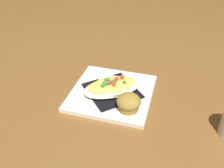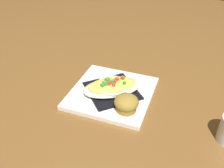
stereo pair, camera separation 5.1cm
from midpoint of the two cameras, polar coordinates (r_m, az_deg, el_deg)
ground_plane at (r=0.87m, az=-1.67°, el=-2.46°), size 2.60×2.60×0.00m
square_plate at (r=0.86m, az=-1.68°, el=-2.07°), size 0.30×0.30×0.02m
folded_napkin at (r=0.85m, az=-1.69°, el=-1.55°), size 0.23×0.23×0.00m
gratin_dish at (r=0.84m, az=-1.72°, el=-0.56°), size 0.22×0.22×0.04m
muffin at (r=0.77m, az=1.96°, el=-4.34°), size 0.08×0.08×0.05m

